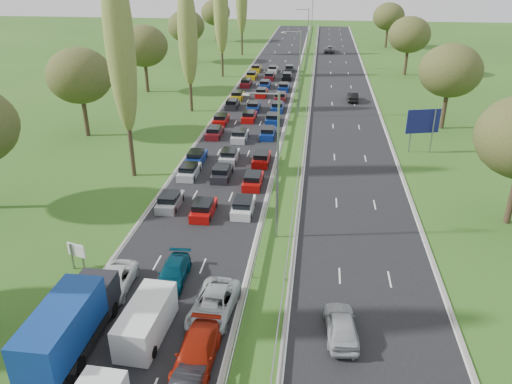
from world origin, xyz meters
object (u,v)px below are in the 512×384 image
(info_sign, at_px, (77,253))
(near_car_2, at_px, (114,282))
(white_van_rear, at_px, (148,318))
(blue_lorry, at_px, (71,324))
(direction_sign, at_px, (423,123))

(info_sign, bearing_deg, near_car_2, -31.14)
(info_sign, bearing_deg, white_van_rear, -39.65)
(blue_lorry, xyz_separation_m, white_van_rear, (3.76, 1.94, -0.78))
(info_sign, bearing_deg, direction_sign, 44.57)
(near_car_2, bearing_deg, direction_sign, 47.79)
(info_sign, height_order, direction_sign, direction_sign)
(blue_lorry, distance_m, white_van_rear, 4.30)
(near_car_2, distance_m, direction_sign, 39.71)
(blue_lorry, relative_size, info_sign, 4.09)
(white_van_rear, distance_m, info_sign, 9.47)
(near_car_2, distance_m, blue_lorry, 5.94)
(info_sign, xyz_separation_m, direction_sign, (28.80, 28.37, 2.20))
(near_car_2, bearing_deg, info_sign, 146.22)
(near_car_2, height_order, blue_lorry, blue_lorry)
(near_car_2, relative_size, info_sign, 2.34)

